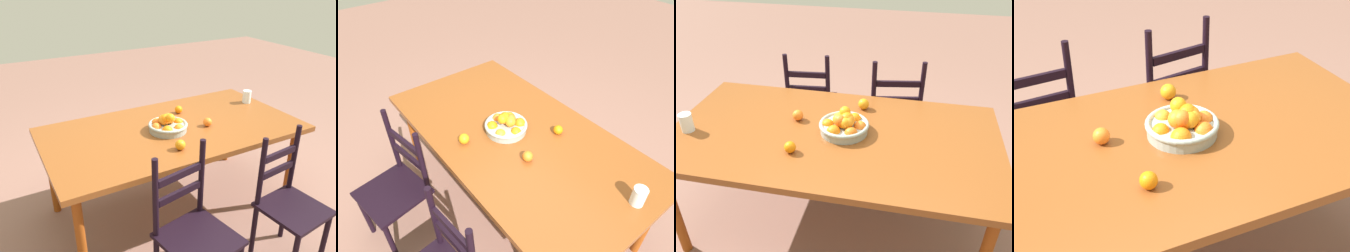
% 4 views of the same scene
% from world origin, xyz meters
% --- Properties ---
extents(ground_plane, '(12.00, 12.00, 0.00)m').
position_xyz_m(ground_plane, '(0.00, 0.00, 0.00)').
color(ground_plane, '#845C50').
extents(dining_table, '(1.98, 1.05, 0.76)m').
position_xyz_m(dining_table, '(0.00, 0.00, 0.70)').
color(dining_table, brown).
rests_on(dining_table, ground).
extents(chair_near_window, '(0.47, 0.47, 0.98)m').
position_xyz_m(chair_near_window, '(0.31, 0.80, 0.45)').
color(chair_near_window, black).
rests_on(chair_near_window, ground).
extents(fruit_bowl, '(0.30, 0.30, 0.15)m').
position_xyz_m(fruit_bowl, '(0.07, 0.03, 0.81)').
color(fruit_bowl, '#959F98').
rests_on(fruit_bowl, dining_table).
extents(orange_loose_0, '(0.07, 0.07, 0.07)m').
position_xyz_m(orange_loose_0, '(0.13, 0.33, 0.79)').
color(orange_loose_0, orange).
rests_on(orange_loose_0, dining_table).
extents(orange_loose_1, '(0.07, 0.07, 0.07)m').
position_xyz_m(orange_loose_1, '(-0.25, 0.11, 0.79)').
color(orange_loose_1, orange).
rests_on(orange_loose_1, dining_table).
extents(orange_loose_2, '(0.07, 0.07, 0.07)m').
position_xyz_m(orange_loose_2, '(-0.18, -0.23, 0.79)').
color(orange_loose_2, orange).
rests_on(orange_loose_2, dining_table).
extents(drinking_glass, '(0.08, 0.08, 0.11)m').
position_xyz_m(drinking_glass, '(-0.86, -0.15, 0.81)').
color(drinking_glass, silver).
rests_on(drinking_glass, dining_table).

